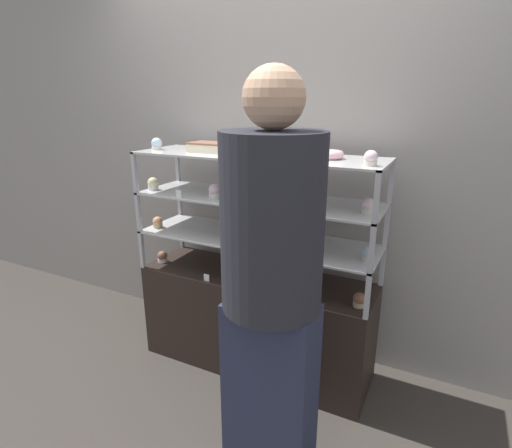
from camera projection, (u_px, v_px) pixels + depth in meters
ground_plane at (256, 362)px, 2.62m from camera, size 20.00×20.00×0.00m
back_wall at (282, 156)px, 2.54m from camera, size 8.00×0.05×2.60m
display_base at (256, 320)px, 2.53m from camera, size 1.43×0.44×0.62m
display_riser_lower at (256, 240)px, 2.36m from camera, size 1.43×0.44×0.24m
display_riser_middle at (256, 200)px, 2.29m from camera, size 1.43×0.44×0.24m
display_riser_upper at (256, 157)px, 2.22m from camera, size 1.43×0.44×0.24m
layer_cake_centerpiece at (273, 228)px, 2.33m from camera, size 0.18×0.18×0.13m
sheet_cake_frosted at (212, 147)px, 2.32m from camera, size 0.26×0.16×0.06m
cupcake_0 at (162, 257)px, 2.63m from camera, size 0.06×0.06×0.08m
cupcake_1 at (249, 275)px, 2.36m from camera, size 0.06×0.06×0.08m
cupcake_2 at (359, 300)px, 2.06m from camera, size 0.06×0.06×0.08m
price_tag_0 at (207, 278)px, 2.35m from camera, size 0.04×0.00×0.04m
cupcake_3 at (158, 222)px, 2.54m from camera, size 0.06×0.06×0.07m
cupcake_4 at (368, 254)px, 2.02m from camera, size 0.06×0.06×0.07m
price_tag_1 at (233, 244)px, 2.20m from camera, size 0.04×0.00×0.04m
cupcake_5 at (153, 184)px, 2.47m from camera, size 0.07×0.07×0.08m
cupcake_6 at (214, 191)px, 2.28m from camera, size 0.07×0.07×0.08m
cupcake_7 at (288, 197)px, 2.15m from camera, size 0.07×0.07×0.08m
cupcake_8 at (368, 206)px, 1.96m from camera, size 0.07×0.07×0.08m
price_tag_2 at (179, 194)px, 2.28m from camera, size 0.04×0.00×0.04m
cupcake_9 at (157, 144)px, 2.42m from camera, size 0.06×0.06×0.07m
cupcake_10 at (286, 152)px, 2.06m from camera, size 0.06×0.06×0.07m
cupcake_11 at (371, 159)px, 1.83m from camera, size 0.06×0.06×0.07m
price_tag_3 at (259, 156)px, 1.99m from camera, size 0.04×0.00×0.04m
donut_glazed at (331, 155)px, 2.05m from camera, size 0.13×0.13×0.04m
customer_figure at (272, 278)px, 1.64m from camera, size 0.41×0.41×1.77m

